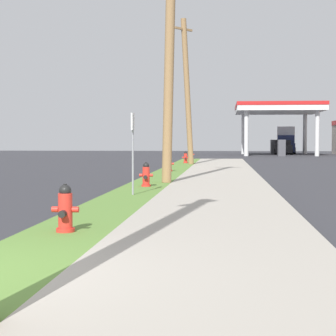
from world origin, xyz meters
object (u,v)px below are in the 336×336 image
(truck_navy_at_forecourt, at_px, (286,141))
(fire_hydrant_nearest, at_px, (65,211))
(utility_pole_midground, at_px, (170,37))
(utility_pole_background, at_px, (187,91))
(fire_hydrant_fourth, at_px, (186,158))
(car_black_by_near_pump, at_px, (283,148))
(fire_hydrant_second, at_px, (146,176))
(street_sign_post, at_px, (133,136))
(fire_hydrant_third, at_px, (169,164))
(fire_hydrant_fifth, at_px, (191,155))

(truck_navy_at_forecourt, bearing_deg, fire_hydrant_nearest, -99.00)
(utility_pole_midground, relative_size, utility_pole_background, 1.12)
(fire_hydrant_fourth, bearing_deg, fire_hydrant_nearest, -90.22)
(utility_pole_midground, relative_size, truck_navy_at_forecourt, 1.45)
(utility_pole_midground, distance_m, car_black_by_near_pump, 47.15)
(fire_hydrant_second, height_order, street_sign_post, street_sign_post)
(fire_hydrant_fourth, height_order, truck_navy_at_forecourt, truck_navy_at_forecourt)
(utility_pole_background, bearing_deg, street_sign_post, -90.65)
(fire_hydrant_fourth, relative_size, street_sign_post, 0.35)
(utility_pole_midground, xyz_separation_m, street_sign_post, (-0.55, -4.56, -3.34))
(fire_hydrant_second, relative_size, fire_hydrant_third, 1.00)
(fire_hydrant_third, xyz_separation_m, fire_hydrant_fourth, (0.13, 9.83, 0.00))
(fire_hydrant_third, distance_m, utility_pole_background, 8.85)
(fire_hydrant_nearest, distance_m, truck_navy_at_forecourt, 61.95)
(fire_hydrant_second, relative_size, truck_navy_at_forecourt, 0.11)
(fire_hydrant_fifth, xyz_separation_m, street_sign_post, (0.06, -29.83, 1.19))
(fire_hydrant_fifth, relative_size, car_black_by_near_pump, 0.16)
(fire_hydrant_fourth, bearing_deg, fire_hydrant_fifth, 90.51)
(fire_hydrant_fourth, bearing_deg, fire_hydrant_third, -90.73)
(fire_hydrant_fourth, height_order, fire_hydrant_fifth, same)
(fire_hydrant_second, xyz_separation_m, utility_pole_background, (0.24, 16.88, 4.00))
(utility_pole_background, xyz_separation_m, street_sign_post, (-0.22, -19.65, -2.81))
(fire_hydrant_fourth, relative_size, car_black_by_near_pump, 0.16)
(fire_hydrant_third, bearing_deg, fire_hydrant_second, -89.37)
(fire_hydrant_nearest, height_order, car_black_by_near_pump, car_black_by_near_pump)
(fire_hydrant_fifth, bearing_deg, street_sign_post, -89.88)
(street_sign_post, height_order, car_black_by_near_pump, street_sign_post)
(fire_hydrant_third, xyz_separation_m, car_black_by_near_pump, (8.99, 39.01, 0.28))
(fire_hydrant_fifth, height_order, utility_pole_background, utility_pole_background)
(fire_hydrant_second, relative_size, utility_pole_background, 0.09)
(fire_hydrant_third, height_order, utility_pole_midground, utility_pole_midground)
(fire_hydrant_third, xyz_separation_m, truck_navy_at_forecourt, (9.71, 43.11, 1.04))
(fire_hydrant_fifth, relative_size, truck_navy_at_forecourt, 0.11)
(street_sign_post, bearing_deg, fire_hydrant_second, 90.32)
(truck_navy_at_forecourt, bearing_deg, fire_hydrant_fourth, -106.07)
(utility_pole_midground, xyz_separation_m, truck_navy_at_forecourt, (9.04, 50.31, -3.48))
(utility_pole_background, distance_m, street_sign_post, 19.85)
(fire_hydrant_nearest, height_order, fire_hydrant_second, same)
(fire_hydrant_fifth, bearing_deg, car_black_by_near_pump, 66.88)
(fire_hydrant_nearest, xyz_separation_m, car_black_by_near_pump, (8.97, 57.08, 0.28))
(utility_pole_midground, bearing_deg, fire_hydrant_fourth, 91.82)
(fire_hydrant_third, bearing_deg, utility_pole_midground, -84.71)
(utility_pole_background, relative_size, car_black_by_near_pump, 1.84)
(fire_hydrant_second, height_order, utility_pole_background, utility_pole_background)
(fire_hydrant_fifth, bearing_deg, fire_hydrant_third, -90.17)
(fire_hydrant_fifth, xyz_separation_m, car_black_by_near_pump, (8.94, 20.94, 0.28))
(fire_hydrant_fifth, distance_m, utility_pole_background, 10.95)
(fire_hydrant_fourth, xyz_separation_m, car_black_by_near_pump, (8.87, 29.18, 0.28))
(fire_hydrant_nearest, xyz_separation_m, truck_navy_at_forecourt, (9.69, 61.18, 1.04))
(utility_pole_midground, xyz_separation_m, car_black_by_near_pump, (8.33, 46.21, -4.25))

